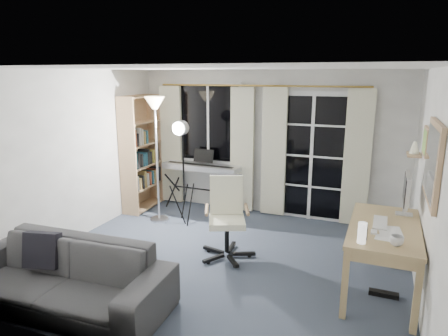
# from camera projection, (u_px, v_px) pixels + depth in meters

# --- Properties ---
(floor) EXTENTS (4.50, 4.00, 0.02)m
(floor) POSITION_uv_depth(u_px,v_px,m) (223.00, 261.00, 5.13)
(floor) COLOR #363F4F
(floor) RESTS_ON ground
(window) EXTENTS (1.20, 0.08, 1.40)m
(window) POSITION_uv_depth(u_px,v_px,m) (209.00, 123.00, 6.94)
(window) COLOR white
(window) RESTS_ON floor
(french_door) EXTENTS (1.32, 0.09, 2.11)m
(french_door) POSITION_uv_depth(u_px,v_px,m) (312.00, 158.00, 6.40)
(french_door) COLOR white
(french_door) RESTS_ON floor
(curtains) EXTENTS (3.60, 0.07, 2.13)m
(curtains) POSITION_uv_depth(u_px,v_px,m) (257.00, 151.00, 6.62)
(curtains) COLOR gold
(curtains) RESTS_ON floor
(bookshelf) EXTENTS (0.35, 0.93, 1.98)m
(bookshelf) POSITION_uv_depth(u_px,v_px,m) (140.00, 156.00, 6.95)
(bookshelf) COLOR tan
(bookshelf) RESTS_ON floor
(torchiere_lamp) EXTENTS (0.39, 0.39, 2.00)m
(torchiere_lamp) POSITION_uv_depth(u_px,v_px,m) (156.00, 122.00, 6.17)
(torchiere_lamp) COLOR #B2B2B7
(torchiere_lamp) RESTS_ON floor
(keyboard_piano) EXTENTS (1.38, 0.69, 0.99)m
(keyboard_piano) POSITION_uv_depth(u_px,v_px,m) (201.00, 168.00, 6.88)
(keyboard_piano) COLOR black
(keyboard_piano) RESTS_ON floor
(studio_light) EXTENTS (0.31, 0.34, 1.68)m
(studio_light) POSITION_uv_depth(u_px,v_px,m) (181.00, 140.00, 6.08)
(studio_light) COLOR black
(studio_light) RESTS_ON floor
(office_chair) EXTENTS (0.72, 0.71, 1.05)m
(office_chair) POSITION_uv_depth(u_px,v_px,m) (227.00, 209.00, 5.19)
(office_chair) COLOR black
(office_chair) RESTS_ON floor
(desk) EXTENTS (0.73, 1.43, 0.76)m
(desk) POSITION_uv_depth(u_px,v_px,m) (384.00, 234.00, 4.26)
(desk) COLOR tan
(desk) RESTS_ON floor
(monitor) EXTENTS (0.18, 0.55, 0.48)m
(monitor) POSITION_uv_depth(u_px,v_px,m) (406.00, 191.00, 4.51)
(monitor) COLOR silver
(monitor) RESTS_ON desk
(desk_clutter) EXTENTS (0.45, 0.86, 0.97)m
(desk_clutter) POSITION_uv_depth(u_px,v_px,m) (376.00, 248.00, 4.09)
(desk_clutter) COLOR white
(desk_clutter) RESTS_ON desk
(mug) EXTENTS (0.13, 0.10, 0.13)m
(mug) POSITION_uv_depth(u_px,v_px,m) (397.00, 239.00, 3.74)
(mug) COLOR silver
(mug) RESTS_ON desk
(wall_mirror) EXTENTS (0.04, 0.94, 0.74)m
(wall_mirror) POSITION_uv_depth(u_px,v_px,m) (433.00, 162.00, 3.65)
(wall_mirror) COLOR tan
(wall_mirror) RESTS_ON floor
(framed_print) EXTENTS (0.03, 0.42, 0.32)m
(framed_print) POSITION_uv_depth(u_px,v_px,m) (426.00, 141.00, 4.45)
(framed_print) COLOR tan
(framed_print) RESTS_ON floor
(wall_shelf) EXTENTS (0.16, 0.30, 0.18)m
(wall_shelf) POSITION_uv_depth(u_px,v_px,m) (414.00, 150.00, 4.97)
(wall_shelf) COLOR tan
(wall_shelf) RESTS_ON floor
(sofa) EXTENTS (2.28, 0.76, 0.88)m
(sofa) POSITION_uv_depth(u_px,v_px,m) (60.00, 266.00, 4.04)
(sofa) COLOR #333336
(sofa) RESTS_ON floor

